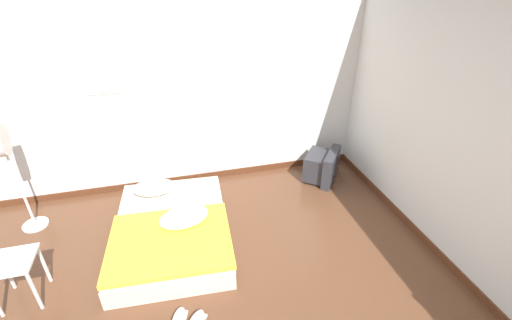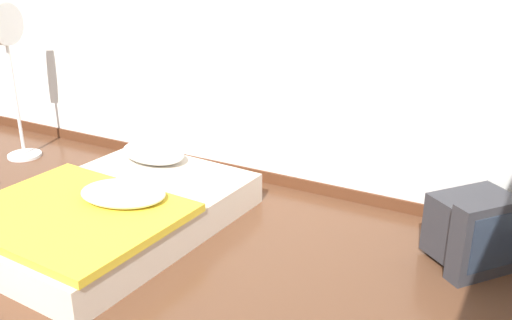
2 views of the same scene
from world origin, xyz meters
The scene contains 4 objects.
wall_back centered at (-0.01, 2.69, 1.29)m, with size 7.38×0.08×2.60m.
mattress_bed centered at (-0.22, 1.52, 0.14)m, with size 1.32×1.78×0.36m.
crt_tv centered at (1.91, 2.22, 0.22)m, with size 0.64×0.65×0.45m.
standing_fan centered at (-1.78, 2.15, 0.92)m, with size 0.28×0.34×1.29m.
Camera 2 is at (2.17, -0.92, 1.77)m, focal length 40.00 mm.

